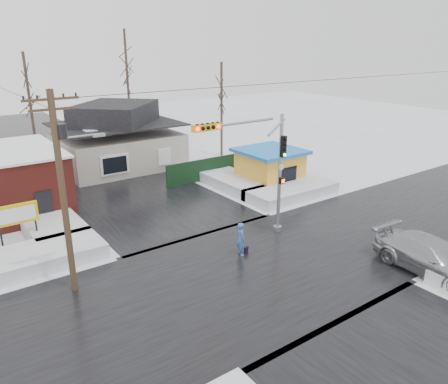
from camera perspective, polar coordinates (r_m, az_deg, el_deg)
ground at (r=22.10m, az=4.52°, el=-10.10°), size 120.00×120.00×0.00m
road_ns at (r=22.10m, az=4.52°, el=-10.08°), size 10.00×120.00×0.02m
road_ew at (r=22.10m, az=4.52°, el=-10.08°), size 120.00×10.00×0.02m
snowbank_nw at (r=24.23m, az=-23.79°, el=-7.97°), size 7.00×3.00×0.80m
snowbank_ne at (r=32.28m, az=8.78°, el=0.11°), size 7.00×3.00×0.80m
snowbank_nside_w at (r=29.10m, az=-22.20°, el=-3.27°), size 3.00×8.00×0.80m
snowbank_nside_e at (r=34.65m, az=0.63°, el=1.66°), size 3.00×8.00×0.80m
traffic_signal at (r=23.97m, az=4.69°, el=3.97°), size 6.05×0.68×7.00m
utility_pole at (r=19.54m, az=-20.26°, el=1.10°), size 3.15×0.44×9.00m
marquee_sign at (r=25.93m, az=-25.48°, el=-2.80°), size 2.20×0.21×2.55m
house at (r=40.26m, az=-13.77°, el=6.83°), size 10.40×8.40×5.76m
kiosk at (r=34.38m, az=5.99°, el=3.26°), size 4.60×4.60×2.88m
fence at (r=35.80m, az=-1.91°, el=3.05°), size 8.00×0.12×1.80m
tree_far_left at (r=41.62m, az=-24.42°, el=13.55°), size 3.00×3.00×10.00m
tree_far_mid at (r=46.53m, az=-12.71°, el=17.10°), size 3.00×3.00×12.00m
tree_far_right at (r=42.64m, az=-0.33°, el=14.19°), size 3.00×3.00×9.00m
pedestrian at (r=23.08m, az=2.25°, el=-6.18°), size 0.62×0.77×1.83m
car at (r=23.70m, az=25.48°, el=-7.65°), size 2.59×5.90×1.69m
shopping_bag at (r=23.58m, az=2.91°, el=-7.61°), size 0.30×0.21×0.35m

